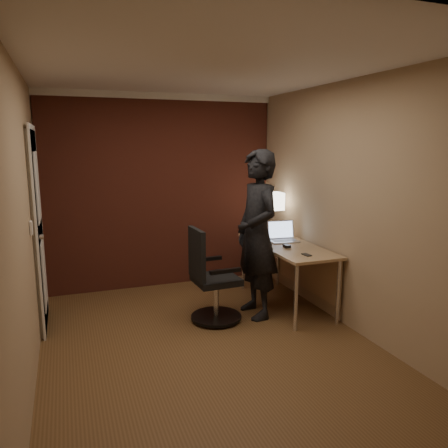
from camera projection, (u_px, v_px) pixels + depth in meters
The scene contains 8 objects.
room at pixel (146, 187), 5.19m from camera, with size 4.00×4.00×4.00m.
desk at pixel (292, 254), 5.09m from camera, with size 0.60×1.50×0.73m.
desk_lamp at pixel (273, 202), 5.54m from camera, with size 0.22×0.22×0.54m.
laptop at pixel (282, 235), 5.22m from camera, with size 0.35×0.29×0.23m.
mouse at pixel (287, 246), 4.88m from camera, with size 0.06×0.10×0.03m, color black.
phone at pixel (306, 255), 4.55m from camera, with size 0.06×0.12×0.01m, color black.
office_chair at pixel (210, 282), 4.61m from camera, with size 0.54×0.57×1.00m.
person at pixel (257, 235), 4.70m from camera, with size 0.66×0.44×1.82m, color black.
Camera 1 is at (-1.19, -3.65, 1.88)m, focal length 35.00 mm.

